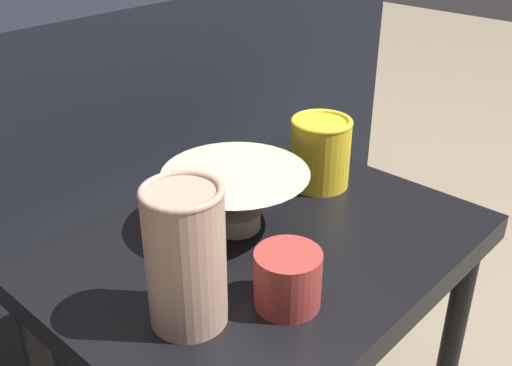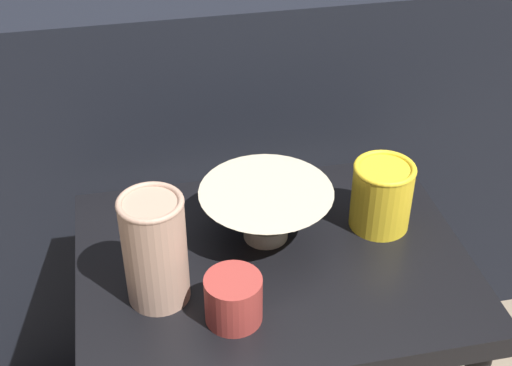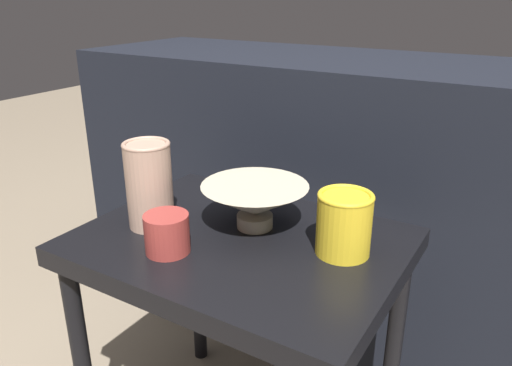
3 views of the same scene
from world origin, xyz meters
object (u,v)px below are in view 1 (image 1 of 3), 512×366
Objects in this scene: bowl at (237,193)px; vase_colorful_right at (320,151)px; cup at (288,279)px; vase_textured_left at (186,255)px.

bowl is 0.19m from vase_colorful_right.
vase_colorful_right is 0.32m from cup.
cup is at bearing -34.01° from vase_textured_left.
vase_textured_left is at bearing -151.33° from bowl.
vase_colorful_right is at bearing 30.42° from cup.
vase_colorful_right is at bearing 14.14° from vase_textured_left.
cup is (0.10, -0.07, -0.05)m from vase_textured_left.
bowl is 0.19m from cup.
bowl is at bearing 28.67° from vase_textured_left.
vase_textured_left is 1.50× the size of vase_colorful_right.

